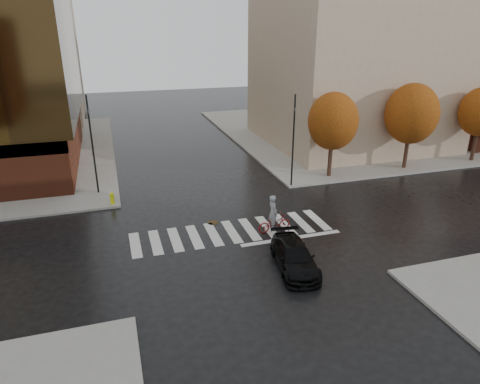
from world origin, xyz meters
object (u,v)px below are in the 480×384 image
Objects in this scene: cyclist at (274,219)px; traffic_light_nw at (92,139)px; sedan at (294,257)px; fire_hydrant at (112,198)px; traffic_light_ne at (293,136)px.

traffic_light_nw is (-9.74, 9.17, 3.23)m from cyclist.
cyclist reaches higher than sedan.
sedan is 4.11m from cyclist.
sedan is at bearing 19.88° from traffic_light_nw.
fire_hydrant is (0.90, -2.50, -3.40)m from traffic_light_nw.
traffic_light_ne is (13.70, -2.70, -0.12)m from traffic_light_nw.
traffic_light_ne is at bearing 75.87° from sedan.
traffic_light_ne reaches higher than cyclist.
traffic_light_ne is at bearing -0.90° from fire_hydrant.
fire_hydrant is at bearing 4.77° from traffic_light_nw.
fire_hydrant is at bearing 136.63° from sedan.
cyclist is 13.76m from traffic_light_nw.
traffic_light_nw reaches higher than sedan.
cyclist is at bearing 31.71° from traffic_light_nw.
traffic_light_nw is at bearing 41.78° from cyclist.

